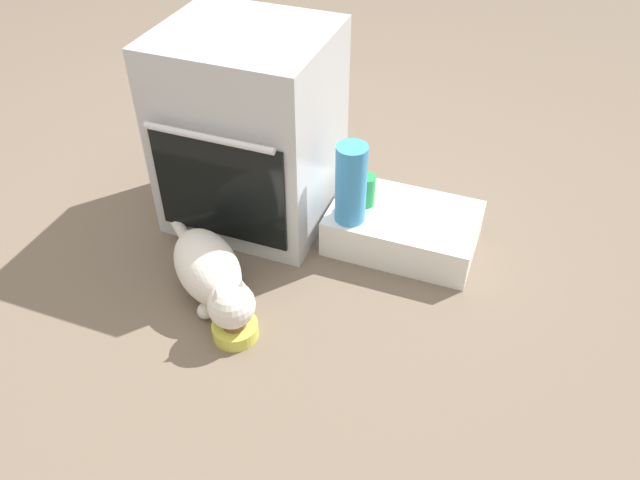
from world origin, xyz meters
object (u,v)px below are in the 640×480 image
Objects in this scene: cat at (211,273)px; soda_can at (366,190)px; oven at (250,130)px; pantry_cabinet at (403,228)px; water_bottle at (351,184)px; food_bowl at (235,328)px.

cat is 4.92× the size of soda_can.
oven reaches higher than pantry_cabinet.
oven is 0.44m from water_bottle.
water_bottle reaches higher than food_bowl.
soda_can is 0.40× the size of water_bottle.
water_bottle is at bearing -105.09° from soda_can.
cat is at bearing -126.46° from soda_can.
oven is 0.57m from cat.
pantry_cabinet is at bearing 0.42° from oven.
food_bowl is 1.24× the size of soda_can.
oven reaches higher than food_bowl.
water_bottle is at bearing 68.83° from food_bowl.
cat is at bearing -135.98° from pantry_cabinet.
pantry_cabinet is at bearing 58.80° from food_bowl.
oven is 6.16× the size of soda_can.
water_bottle is at bearing -12.94° from oven.
food_bowl is 0.70m from soda_can.
pantry_cabinet is at bearing 29.88° from water_bottle.
food_bowl is 0.21m from cat.
soda_can is (-0.15, 0.00, 0.13)m from pantry_cabinet.
pantry_cabinet is at bearing 85.16° from cat.
water_bottle is (0.20, 0.53, 0.27)m from food_bowl.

